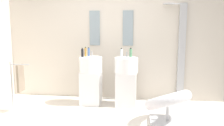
# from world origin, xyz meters

# --- Properties ---
(rear_partition) EXTENTS (4.80, 0.10, 2.60)m
(rear_partition) POSITION_xyz_m (0.00, 1.65, 1.30)
(rear_partition) COLOR beige
(rear_partition) RESTS_ON ground_plane
(pedestal_sink_left) EXTENTS (0.46, 0.46, 1.07)m
(pedestal_sink_left) POSITION_xyz_m (-0.36, 1.13, 0.52)
(pedestal_sink_left) COLOR white
(pedestal_sink_left) RESTS_ON ground_plane
(pedestal_sink_right) EXTENTS (0.46, 0.46, 1.07)m
(pedestal_sink_right) POSITION_xyz_m (0.36, 1.13, 0.52)
(pedestal_sink_right) COLOR white
(pedestal_sink_right) RESTS_ON ground_plane
(vanity_mirror_left) EXTENTS (0.22, 0.03, 0.74)m
(vanity_mirror_left) POSITION_xyz_m (-0.36, 1.58, 1.54)
(vanity_mirror_left) COLOR #8C9EA8
(vanity_mirror_right) EXTENTS (0.22, 0.03, 0.74)m
(vanity_mirror_right) POSITION_xyz_m (0.36, 1.58, 1.54)
(vanity_mirror_right) COLOR #8C9EA8
(shower_column) EXTENTS (0.49, 0.24, 2.05)m
(shower_column) POSITION_xyz_m (1.46, 1.53, 1.08)
(shower_column) COLOR #B7BABF
(shower_column) RESTS_ON ground_plane
(lounge_chair) EXTENTS (1.11, 1.11, 0.65)m
(lounge_chair) POSITION_xyz_m (1.10, 0.28, 0.35)
(lounge_chair) COLOR #B7BABF
(lounge_chair) RESTS_ON ground_plane
(towel_rack) EXTENTS (0.37, 0.22, 0.95)m
(towel_rack) POSITION_xyz_m (-1.56, 0.48, 0.63)
(towel_rack) COLOR #B7BABF
(towel_rack) RESTS_ON ground_plane
(soap_bottle_black) EXTENTS (0.05, 0.05, 0.18)m
(soap_bottle_black) POSITION_xyz_m (-0.53, 1.13, 1.06)
(soap_bottle_black) COLOR black
(soap_bottle_black) RESTS_ON pedestal_sink_left
(soap_bottle_green) EXTENTS (0.05, 0.05, 0.18)m
(soap_bottle_green) POSITION_xyz_m (0.44, 1.25, 1.06)
(soap_bottle_green) COLOR #59996B
(soap_bottle_green) RESTS_ON pedestal_sink_right
(soap_bottle_amber) EXTENTS (0.04, 0.04, 0.19)m
(soap_bottle_amber) POSITION_xyz_m (-0.48, 1.20, 1.06)
(soap_bottle_amber) COLOR #C68C38
(soap_bottle_amber) RESTS_ON pedestal_sink_left
(soap_bottle_clear) EXTENTS (0.05, 0.05, 0.18)m
(soap_bottle_clear) POSITION_xyz_m (0.25, 1.23, 1.06)
(soap_bottle_clear) COLOR silver
(soap_bottle_clear) RESTS_ON pedestal_sink_right
(soap_bottle_blue) EXTENTS (0.04, 0.04, 0.18)m
(soap_bottle_blue) POSITION_xyz_m (-0.43, 1.29, 1.06)
(soap_bottle_blue) COLOR #4C72B7
(soap_bottle_blue) RESTS_ON pedestal_sink_left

